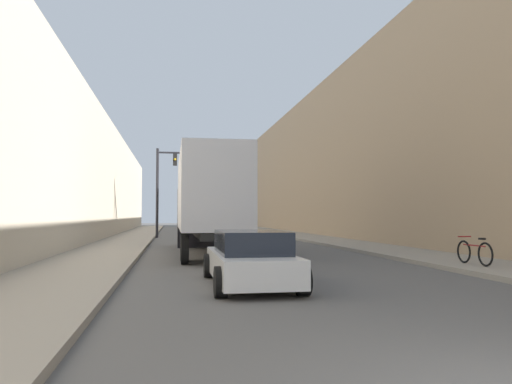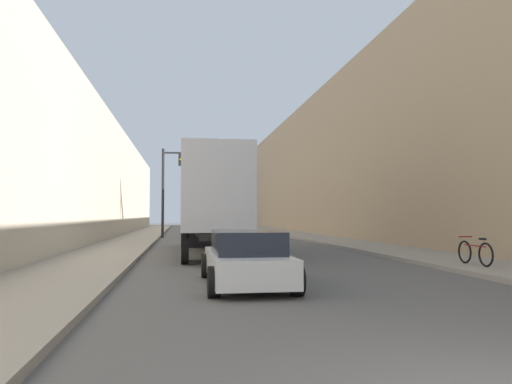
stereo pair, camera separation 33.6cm
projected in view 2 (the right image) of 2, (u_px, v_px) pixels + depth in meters
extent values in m
cube|color=gray|center=(318.00, 238.00, 34.43)|extent=(3.11, 80.00, 0.15)
cube|color=gray|center=(134.00, 239.00, 32.61)|extent=(3.11, 80.00, 0.15)
cube|color=tan|center=(380.00, 155.00, 35.37)|extent=(6.00, 80.00, 11.84)
cube|color=beige|center=(62.00, 176.00, 32.13)|extent=(6.00, 80.00, 8.42)
cube|color=silver|center=(211.00, 192.00, 20.70)|extent=(2.45, 9.54, 3.03)
cube|color=black|center=(211.00, 232.00, 20.62)|extent=(1.22, 9.54, 0.24)
cube|color=black|center=(204.00, 218.00, 26.68)|extent=(2.45, 2.65, 3.06)
cylinder|color=black|center=(185.00, 250.00, 16.92)|extent=(0.25, 1.00, 1.00)
cylinder|color=black|center=(248.00, 249.00, 17.23)|extent=(0.25, 1.00, 1.00)
cylinder|color=black|center=(185.00, 247.00, 18.10)|extent=(0.25, 1.00, 1.00)
cylinder|color=black|center=(243.00, 247.00, 18.42)|extent=(0.25, 1.00, 1.00)
cylinder|color=black|center=(184.00, 237.00, 26.47)|extent=(0.25, 1.00, 1.00)
cylinder|color=black|center=(224.00, 237.00, 26.79)|extent=(0.25, 1.00, 1.00)
cube|color=silver|center=(245.00, 265.00, 11.88)|extent=(1.71, 4.60, 0.60)
cube|color=#1E232D|center=(247.00, 242.00, 11.68)|extent=(1.51, 2.53, 0.52)
cylinder|color=black|center=(206.00, 266.00, 13.33)|extent=(0.25, 0.64, 0.64)
cylinder|color=black|center=(269.00, 265.00, 13.58)|extent=(0.25, 0.64, 0.64)
cylinder|color=black|center=(214.00, 282.00, 10.07)|extent=(0.25, 0.64, 0.64)
cylinder|color=black|center=(297.00, 280.00, 10.32)|extent=(0.25, 0.64, 0.64)
cylinder|color=black|center=(163.00, 193.00, 36.89)|extent=(0.20, 0.20, 6.60)
cube|color=black|center=(198.00, 153.00, 37.40)|extent=(5.11, 0.12, 0.12)
cube|color=black|center=(180.00, 160.00, 37.19)|extent=(0.30, 0.24, 0.90)
sphere|color=gold|center=(180.00, 160.00, 37.05)|extent=(0.18, 0.18, 0.18)
cube|color=black|center=(198.00, 160.00, 37.38)|extent=(0.30, 0.24, 0.90)
sphere|color=green|center=(198.00, 164.00, 37.22)|extent=(0.18, 0.18, 0.18)
cube|color=black|center=(215.00, 160.00, 37.56)|extent=(0.30, 0.24, 0.90)
sphere|color=red|center=(215.00, 160.00, 37.42)|extent=(0.18, 0.18, 0.18)
torus|color=black|center=(486.00, 255.00, 14.58)|extent=(0.06, 0.72, 0.72)
torus|color=black|center=(465.00, 252.00, 15.68)|extent=(0.06, 0.72, 0.72)
cube|color=maroon|center=(475.00, 246.00, 15.14)|extent=(0.04, 1.11, 0.04)
cube|color=black|center=(482.00, 239.00, 14.75)|extent=(0.12, 0.20, 0.06)
cube|color=maroon|center=(465.00, 237.00, 15.65)|extent=(0.44, 0.04, 0.04)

